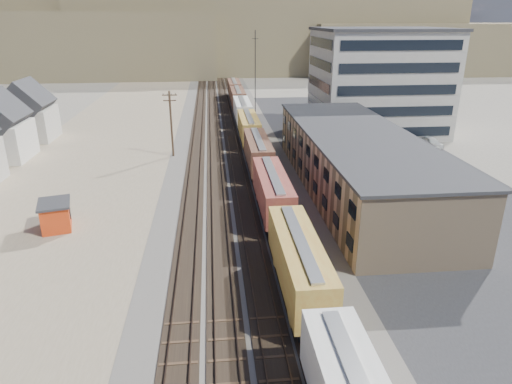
{
  "coord_description": "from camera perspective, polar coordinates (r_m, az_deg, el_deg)",
  "views": [
    {
      "loc": [
        -2.43,
        -26.82,
        20.12
      ],
      "look_at": [
        1.95,
        17.57,
        3.0
      ],
      "focal_mm": 32.0,
      "sensor_mm": 36.0,
      "label": 1
    }
  ],
  "objects": [
    {
      "name": "hills_north",
      "position": [
        194.86,
        -5.16,
        19.15
      ],
      "size": [
        265.0,
        80.0,
        32.0
      ],
      "color": "brown",
      "rests_on": "ground"
    },
    {
      "name": "asphalt_lot",
      "position": [
        69.45,
        15.25,
        3.42
      ],
      "size": [
        26.0,
        120.0,
        0.04
      ],
      "primitive_type": "cube",
      "color": "#232326",
      "rests_on": "ground"
    },
    {
      "name": "parked_car_blue",
      "position": [
        72.43,
        14.7,
        4.77
      ],
      "size": [
        5.13,
        5.55,
        1.45
      ],
      "primitive_type": "imported",
      "rotation": [
        0.0,
        0.0,
        0.68
      ],
      "color": "navy",
      "rests_on": "ground"
    },
    {
      "name": "parked_car_far",
      "position": [
        81.1,
        20.97,
        5.86
      ],
      "size": [
        3.02,
        5.31,
        1.7
      ],
      "primitive_type": "imported",
      "rotation": [
        0.0,
        0.0,
        0.21
      ],
      "color": "silver",
      "rests_on": "ground"
    },
    {
      "name": "warehouse",
      "position": [
        57.1,
        12.4,
        3.74
      ],
      "size": [
        12.4,
        40.4,
        7.25
      ],
      "color": "tan",
      "rests_on": "ground"
    },
    {
      "name": "dirt_yard",
      "position": [
        71.96,
        -19.56,
        3.54
      ],
      "size": [
        24.0,
        180.0,
        0.03
      ],
      "primitive_type": "cube",
      "color": "#7E6E57",
      "rests_on": "ground"
    },
    {
      "name": "freight_train",
      "position": [
        70.4,
        -0.39,
        6.75
      ],
      "size": [
        3.0,
        119.74,
        4.46
      ],
      "color": "black",
      "rests_on": "ground"
    },
    {
      "name": "maintenance_shed",
      "position": [
        50.27,
        -23.76,
        -2.66
      ],
      "size": [
        3.95,
        4.58,
        2.88
      ],
      "color": "#BF3612",
      "rests_on": "ground"
    },
    {
      "name": "utility_pole_north",
      "position": [
        70.66,
        -10.55,
        8.54
      ],
      "size": [
        2.2,
        0.32,
        10.0
      ],
      "color": "#382619",
      "rests_on": "ground"
    },
    {
      "name": "rail_tracks",
      "position": [
        79.41,
        -4.12,
        6.35
      ],
      "size": [
        11.4,
        200.0,
        0.24
      ],
      "color": "black",
      "rests_on": "ground"
    },
    {
      "name": "ballast_bed",
      "position": [
        79.44,
        -3.72,
        6.3
      ],
      "size": [
        18.0,
        200.0,
        0.06
      ],
      "primitive_type": "cube",
      "color": "#4C4742",
      "rests_on": "ground"
    },
    {
      "name": "ground",
      "position": [
        33.62,
        -0.38,
        -15.76
      ],
      "size": [
        300.0,
        300.0,
        0.0
      ],
      "primitive_type": "plane",
      "color": "#6B6356",
      "rests_on": "ground"
    },
    {
      "name": "office_tower",
      "position": [
        87.91,
        15.04,
        13.21
      ],
      "size": [
        22.6,
        18.6,
        18.45
      ],
      "color": "#9E998E",
      "rests_on": "ground"
    },
    {
      "name": "radio_mast",
      "position": [
        87.92,
        -0.09,
        13.81
      ],
      "size": [
        1.2,
        0.16,
        18.0
      ],
      "color": "black",
      "rests_on": "ground"
    }
  ]
}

